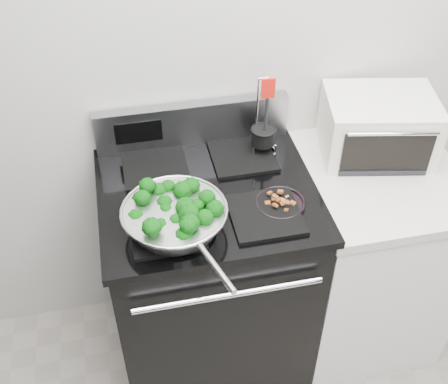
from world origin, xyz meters
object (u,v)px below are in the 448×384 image
object	(u,v)px
gas_range	(210,274)
bacon_plate	(280,201)
utensil_holder	(263,140)
toaster_oven	(378,126)
skillet	(175,217)

from	to	relation	value
gas_range	bacon_plate	size ratio (longest dim) A/B	6.46
utensil_holder	toaster_oven	size ratio (longest dim) A/B	0.72
bacon_plate	gas_range	bearing A→B (deg)	151.53
skillet	toaster_oven	distance (m)	0.90
gas_range	bacon_plate	bearing A→B (deg)	-28.47
gas_range	bacon_plate	world-z (taller)	gas_range
gas_range	toaster_oven	distance (m)	0.91
skillet	utensil_holder	bearing A→B (deg)	23.79
gas_range	skillet	bearing A→B (deg)	-129.54
toaster_oven	gas_range	bearing A→B (deg)	-158.04
gas_range	toaster_oven	bearing A→B (deg)	10.82
gas_range	toaster_oven	size ratio (longest dim) A/B	2.40
utensil_holder	toaster_oven	distance (m)	0.45
skillet	bacon_plate	bearing A→B (deg)	-11.41
bacon_plate	skillet	bearing A→B (deg)	-173.66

